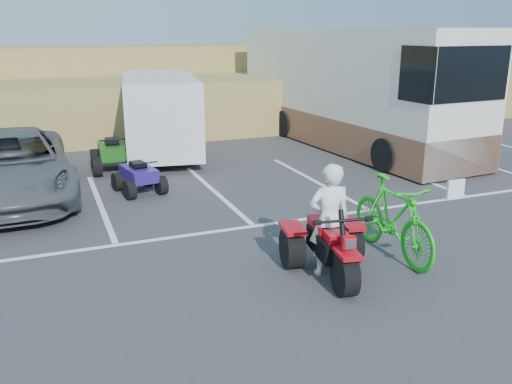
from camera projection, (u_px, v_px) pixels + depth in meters
name	position (u px, v px, depth m)	size (l,w,h in m)	color
ground	(309.00, 275.00, 8.68)	(100.00, 100.00, 0.00)	#343437
parking_stripes	(262.00, 198.00, 12.60)	(28.00, 5.16, 0.01)	white
grass_embankment	(136.00, 90.00, 22.05)	(40.00, 8.50, 3.10)	olive
red_trike_atv	(330.00, 277.00, 8.59)	(1.32, 1.77, 1.15)	#B00A13
rider	(329.00, 220.00, 8.47)	(0.66, 0.44, 1.82)	white
green_dirt_bike	(393.00, 218.00, 9.21)	(0.65, 2.30, 1.38)	#14BF19
grey_pickup	(12.00, 166.00, 12.39)	(2.57, 5.57, 1.55)	#4C4F54
cargo_trailer	(160.00, 113.00, 16.66)	(2.87, 5.47, 2.43)	silver
rv_motorhome	(348.00, 96.00, 18.19)	(3.40, 10.63, 3.76)	silver
quad_atv_blue	(140.00, 192.00, 13.08)	(0.97, 1.29, 0.85)	navy
quad_atv_green	(114.00, 170.00, 15.10)	(1.16, 1.55, 1.01)	#165413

